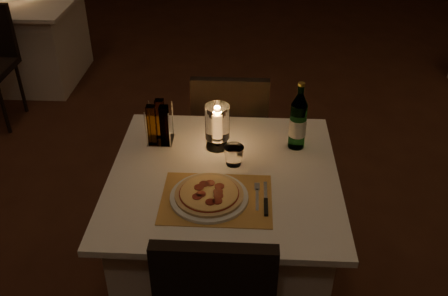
{
  "coord_description": "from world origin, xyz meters",
  "views": [
    {
      "loc": [
        0.11,
        -2.25,
        2.03
      ],
      "look_at": [
        0.02,
        -0.47,
        0.86
      ],
      "focal_mm": 40.0,
      "sensor_mm": 36.0,
      "label": 1
    }
  ],
  "objects_px": {
    "plate": "(209,197)",
    "neighbor_table_left": "(26,40)",
    "pizza": "(209,194)",
    "main_table": "(224,235)",
    "chair_far": "(230,127)",
    "hurricane_candle": "(217,123)",
    "water_bottle": "(298,122)",
    "tumbler": "(234,156)"
  },
  "relations": [
    {
      "from": "neighbor_table_left",
      "to": "pizza",
      "type": "bearing_deg",
      "value": -54.44
    },
    {
      "from": "plate",
      "to": "pizza",
      "type": "distance_m",
      "value": 0.02
    },
    {
      "from": "chair_far",
      "to": "tumbler",
      "type": "bearing_deg",
      "value": -86.36
    },
    {
      "from": "main_table",
      "to": "tumbler",
      "type": "height_order",
      "value": "tumbler"
    },
    {
      "from": "water_bottle",
      "to": "hurricane_candle",
      "type": "xyz_separation_m",
      "value": [
        -0.37,
        -0.02,
        -0.01
      ]
    },
    {
      "from": "main_table",
      "to": "water_bottle",
      "type": "distance_m",
      "value": 0.64
    },
    {
      "from": "plate",
      "to": "hurricane_candle",
      "type": "distance_m",
      "value": 0.41
    },
    {
      "from": "water_bottle",
      "to": "neighbor_table_left",
      "type": "bearing_deg",
      "value": 135.65
    },
    {
      "from": "chair_far",
      "to": "plate",
      "type": "height_order",
      "value": "chair_far"
    },
    {
      "from": "hurricane_candle",
      "to": "neighbor_table_left",
      "type": "xyz_separation_m",
      "value": [
        -1.88,
        2.22,
        -0.49
      ]
    },
    {
      "from": "pizza",
      "to": "water_bottle",
      "type": "relative_size",
      "value": 0.85
    },
    {
      "from": "plate",
      "to": "pizza",
      "type": "height_order",
      "value": "pizza"
    },
    {
      "from": "neighbor_table_left",
      "to": "water_bottle",
      "type": "bearing_deg",
      "value": -44.35
    },
    {
      "from": "main_table",
      "to": "water_bottle",
      "type": "height_order",
      "value": "water_bottle"
    },
    {
      "from": "plate",
      "to": "water_bottle",
      "type": "relative_size",
      "value": 0.97
    },
    {
      "from": "chair_far",
      "to": "pizza",
      "type": "height_order",
      "value": "chair_far"
    },
    {
      "from": "water_bottle",
      "to": "hurricane_candle",
      "type": "height_order",
      "value": "water_bottle"
    },
    {
      "from": "chair_far",
      "to": "pizza",
      "type": "distance_m",
      "value": 0.92
    },
    {
      "from": "main_table",
      "to": "neighbor_table_left",
      "type": "relative_size",
      "value": 1.0
    },
    {
      "from": "chair_far",
      "to": "hurricane_candle",
      "type": "distance_m",
      "value": 0.6
    },
    {
      "from": "neighbor_table_left",
      "to": "plate",
      "type": "bearing_deg",
      "value": -54.44
    },
    {
      "from": "chair_far",
      "to": "tumbler",
      "type": "relative_size",
      "value": 10.01
    },
    {
      "from": "chair_far",
      "to": "water_bottle",
      "type": "xyz_separation_m",
      "value": [
        0.33,
        -0.48,
        0.32
      ]
    },
    {
      "from": "pizza",
      "to": "neighbor_table_left",
      "type": "height_order",
      "value": "pizza"
    },
    {
      "from": "plate",
      "to": "neighbor_table_left",
      "type": "bearing_deg",
      "value": 125.56
    },
    {
      "from": "main_table",
      "to": "water_bottle",
      "type": "xyz_separation_m",
      "value": [
        0.33,
        0.24,
        0.5
      ]
    },
    {
      "from": "pizza",
      "to": "hurricane_candle",
      "type": "bearing_deg",
      "value": 88.7
    },
    {
      "from": "main_table",
      "to": "plate",
      "type": "xyz_separation_m",
      "value": [
        -0.05,
        -0.18,
        0.38
      ]
    },
    {
      "from": "water_bottle",
      "to": "neighbor_table_left",
      "type": "distance_m",
      "value": 3.18
    },
    {
      "from": "main_table",
      "to": "neighbor_table_left",
      "type": "distance_m",
      "value": 3.1
    },
    {
      "from": "main_table",
      "to": "chair_far",
      "type": "relative_size",
      "value": 1.11
    },
    {
      "from": "water_bottle",
      "to": "neighbor_table_left",
      "type": "relative_size",
      "value": 0.33
    },
    {
      "from": "hurricane_candle",
      "to": "neighbor_table_left",
      "type": "relative_size",
      "value": 0.22
    },
    {
      "from": "water_bottle",
      "to": "hurricane_candle",
      "type": "distance_m",
      "value": 0.37
    },
    {
      "from": "pizza",
      "to": "water_bottle",
      "type": "bearing_deg",
      "value": 47.62
    },
    {
      "from": "tumbler",
      "to": "pizza",
      "type": "bearing_deg",
      "value": -109.53
    },
    {
      "from": "plate",
      "to": "hurricane_candle",
      "type": "bearing_deg",
      "value": 88.69
    },
    {
      "from": "main_table",
      "to": "tumbler",
      "type": "distance_m",
      "value": 0.42
    },
    {
      "from": "main_table",
      "to": "pizza",
      "type": "height_order",
      "value": "pizza"
    },
    {
      "from": "main_table",
      "to": "plate",
      "type": "height_order",
      "value": "plate"
    },
    {
      "from": "chair_far",
      "to": "water_bottle",
      "type": "distance_m",
      "value": 0.67
    },
    {
      "from": "chair_far",
      "to": "hurricane_candle",
      "type": "xyz_separation_m",
      "value": [
        -0.04,
        -0.5,
        0.32
      ]
    }
  ]
}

